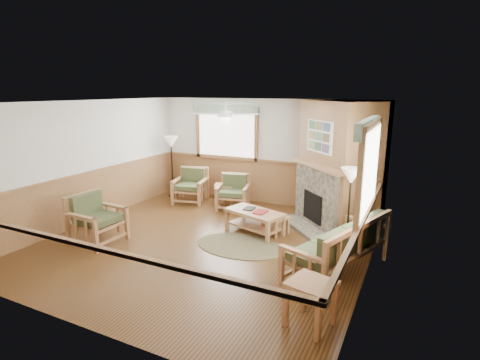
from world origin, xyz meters
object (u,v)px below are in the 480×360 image
at_px(footstool, 275,225).
at_px(floor_lamp_left, 172,166).
at_px(coffee_table, 255,222).
at_px(end_table_sofa, 310,304).
at_px(armchair_back_left, 190,186).
at_px(floor_lamp_right, 349,211).
at_px(end_table_chairs, 224,194).
at_px(armchair_left, 97,219).
at_px(sofa, 338,245).
at_px(armchair_back_right, 233,192).

relative_size(footstool, floor_lamp_left, 0.26).
relative_size(coffee_table, footstool, 2.72).
bearing_deg(coffee_table, end_table_sofa, -36.69).
bearing_deg(armchair_back_left, coffee_table, -41.04).
height_order(end_table_sofa, footstool, end_table_sofa).
relative_size(end_table_sofa, footstool, 1.37).
bearing_deg(coffee_table, floor_lamp_right, 12.98).
distance_m(end_table_chairs, end_table_sofa, 5.41).
distance_m(end_table_chairs, floor_lamp_left, 1.73).
xyz_separation_m(armchair_back_left, end_table_sofa, (4.32, -3.87, -0.15)).
xyz_separation_m(armchair_back_left, coffee_table, (2.42, -1.28, -0.21)).
bearing_deg(end_table_chairs, armchair_left, -106.80).
bearing_deg(sofa, armchair_left, -60.71).
relative_size(armchair_back_right, floor_lamp_left, 0.50).
bearing_deg(footstool, floor_lamp_left, 158.32).
bearing_deg(armchair_left, end_table_chairs, -13.91).
bearing_deg(floor_lamp_right, sofa, -90.00).
bearing_deg(floor_lamp_right, armchair_back_right, 155.03).
xyz_separation_m(sofa, armchair_back_right, (-3.06, 2.27, -0.04)).
relative_size(footstool, floor_lamp_right, 0.28).
distance_m(armchair_left, end_table_sofa, 4.56).
relative_size(armchair_back_left, end_table_chairs, 1.75).
height_order(sofa, floor_lamp_left, floor_lamp_left).
bearing_deg(end_table_chairs, footstool, -35.58).
height_order(armchair_back_right, armchair_left, armchair_left).
height_order(sofa, armchair_back_left, sofa).
bearing_deg(end_table_chairs, armchair_back_right, -32.75).
xyz_separation_m(armchair_back_left, armchair_left, (-0.15, -3.04, 0.03)).
xyz_separation_m(sofa, coffee_table, (-1.90, 0.98, -0.22)).
relative_size(sofa, footstool, 4.59).
relative_size(sofa, armchair_back_left, 2.26).
distance_m(armchair_back_left, floor_lamp_left, 0.92).
relative_size(sofa, end_table_sofa, 3.35).
xyz_separation_m(armchair_back_left, footstool, (2.83, -1.14, -0.26)).
bearing_deg(armchair_back_right, armchair_left, -129.33).
relative_size(coffee_table, floor_lamp_left, 0.71).
bearing_deg(coffee_table, armchair_back_left, 169.07).
height_order(coffee_table, floor_lamp_right, floor_lamp_right).
bearing_deg(armchair_left, floor_lamp_right, -67.15).
height_order(end_table_sofa, floor_lamp_right, floor_lamp_right).
distance_m(armchair_back_left, end_table_sofa, 5.80).
distance_m(sofa, end_table_chairs, 4.31).
bearing_deg(floor_lamp_left, armchair_left, -79.41).
bearing_deg(end_table_chairs, floor_lamp_right, -25.96).
height_order(armchair_left, floor_lamp_right, floor_lamp_right).
xyz_separation_m(sofa, armchair_left, (-4.48, -0.78, 0.01)).
bearing_deg(footstool, armchair_back_left, 158.07).
bearing_deg(end_table_sofa, armchair_left, 169.54).
relative_size(armchair_back_right, armchair_left, 0.89).
xyz_separation_m(end_table_sofa, floor_lamp_left, (-5.10, 4.16, 0.55)).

